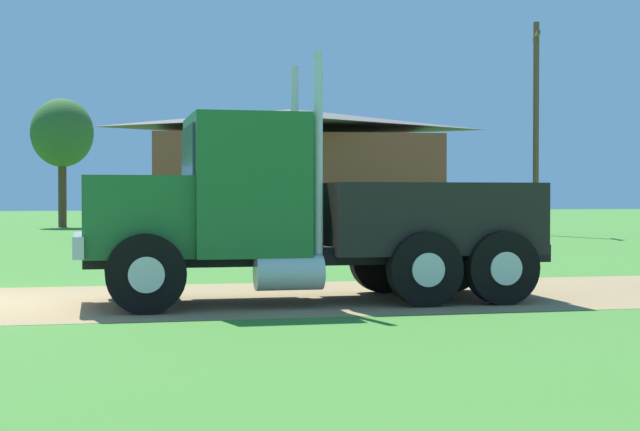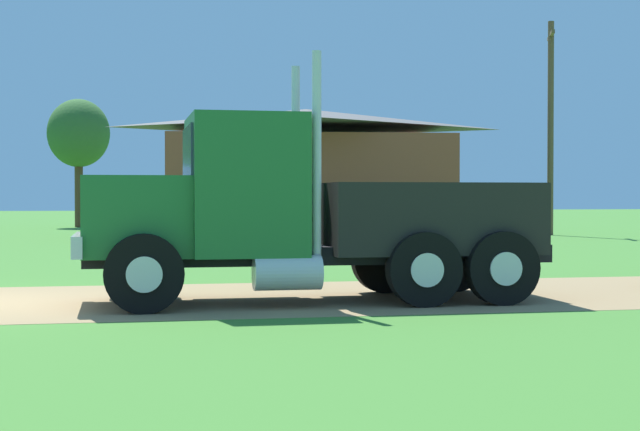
# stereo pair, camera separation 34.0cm
# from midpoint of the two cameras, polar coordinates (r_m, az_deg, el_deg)

# --- Properties ---
(truck_foreground_white) EXTENTS (7.44, 2.65, 3.84)m
(truck_foreground_white) POSITION_cam_midpoint_polar(r_m,az_deg,el_deg) (15.47, -1.45, -0.05)
(truck_foreground_white) COLOR black
(truck_foreground_white) RESTS_ON ground_plane
(shed_building) EXTENTS (12.63, 9.37, 5.35)m
(shed_building) POSITION_cam_midpoint_polar(r_m,az_deg,el_deg) (41.27, -1.83, 2.39)
(shed_building) COLOR brown
(shed_building) RESTS_ON ground_plane
(utility_pole_near) EXTENTS (0.87, 2.12, 9.17)m
(utility_pole_near) POSITION_cam_midpoint_polar(r_m,az_deg,el_deg) (43.27, 12.26, 5.31)
(utility_pole_near) COLOR brown
(utility_pole_near) RESTS_ON ground_plane
(tree_right) EXTENTS (3.34, 3.34, 6.92)m
(tree_right) POSITION_cam_midpoint_polar(r_m,az_deg,el_deg) (54.38, -14.98, 4.63)
(tree_right) COLOR #513823
(tree_right) RESTS_ON ground_plane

